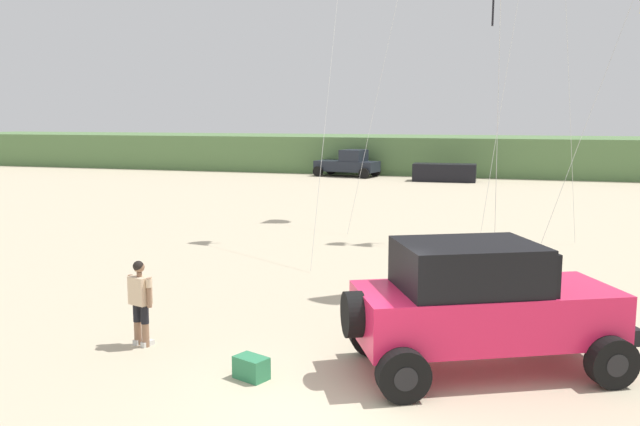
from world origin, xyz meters
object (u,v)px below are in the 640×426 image
object	(u,v)px
person_watching	(140,298)
distant_sedan	(444,173)
distant_pickup	(348,164)
cooler_box	(251,368)
jeep	(482,303)

from	to	relation	value
person_watching	distant_sedan	size ratio (longest dim) A/B	0.40
person_watching	distant_pickup	world-z (taller)	distant_pickup
person_watching	cooler_box	size ratio (longest dim) A/B	2.98
person_watching	distant_sedan	xyz separation A→B (m)	(1.89, 34.78, -0.34)
distant_sedan	cooler_box	bearing A→B (deg)	-90.58
jeep	cooler_box	distance (m)	4.08
cooler_box	distant_pickup	distance (m)	38.21
jeep	distant_sedan	bearing A→B (deg)	97.36
person_watching	cooler_box	bearing A→B (deg)	-18.70
jeep	cooler_box	size ratio (longest dim) A/B	8.93
person_watching	jeep	bearing A→B (deg)	5.55
distant_sedan	distant_pickup	bearing A→B (deg)	164.95
jeep	cooler_box	xyz separation A→B (m)	(-3.65, -1.51, -1.01)
cooler_box	distant_sedan	size ratio (longest dim) A/B	0.13
cooler_box	distant_sedan	bearing A→B (deg)	112.88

